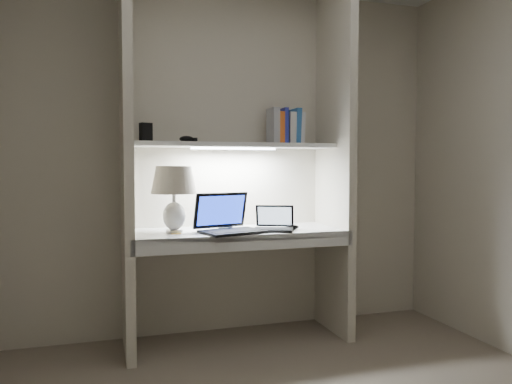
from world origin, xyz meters
name	(u,v)px	position (x,y,z in m)	size (l,w,h in m)	color
back_wall	(228,160)	(0.00, 1.50, 1.25)	(3.20, 0.01, 2.50)	beige
alcove_panel_left	(127,159)	(-0.73, 1.23, 1.25)	(0.06, 0.55, 2.50)	beige
alcove_panel_right	(335,160)	(0.73, 1.23, 1.25)	(0.06, 0.55, 2.50)	beige
desk	(238,233)	(0.00, 1.23, 0.75)	(1.40, 0.55, 0.04)	white
desk_apron	(248,243)	(0.00, 0.96, 0.72)	(1.46, 0.03, 0.10)	silver
shelf	(234,145)	(0.00, 1.32, 1.35)	(1.40, 0.36, 0.03)	silver
strip_light	(234,148)	(0.00, 1.32, 1.33)	(0.60, 0.04, 0.01)	white
table_lamp	(174,188)	(-0.44, 1.20, 1.06)	(0.30, 0.30, 0.44)	white
laptop_main	(228,223)	(-0.09, 1.13, 0.83)	(0.46, 0.42, 0.26)	black
laptop_netbook	(274,225)	(0.22, 1.12, 0.81)	(0.33, 0.32, 0.17)	black
speaker	(225,218)	(-0.06, 1.33, 0.84)	(0.10, 0.07, 0.14)	silver
mouse	(292,227)	(0.36, 1.13, 0.79)	(0.09, 0.06, 0.03)	black
cable_coil	(261,229)	(0.15, 1.16, 0.78)	(0.11, 0.11, 0.01)	black
sticky_note	(176,233)	(-0.43, 1.16, 0.77)	(0.06, 0.06, 0.00)	yellow
book_row	(285,127)	(0.40, 1.35, 1.49)	(0.24, 0.17, 0.26)	silver
shelf_box	(146,133)	(-0.60, 1.36, 1.43)	(0.07, 0.05, 0.13)	black
shelf_gadget	(187,139)	(-0.33, 1.34, 1.39)	(0.11, 0.08, 0.05)	black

